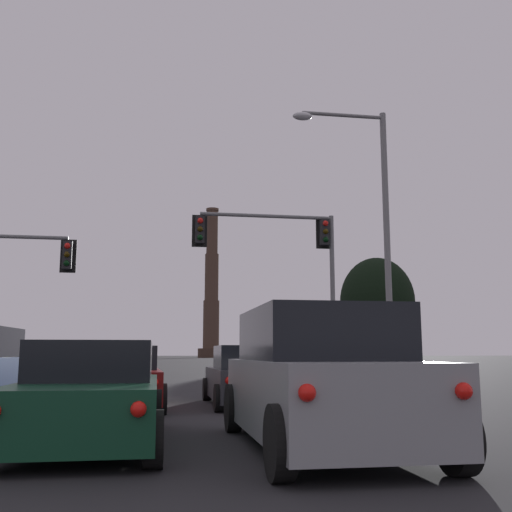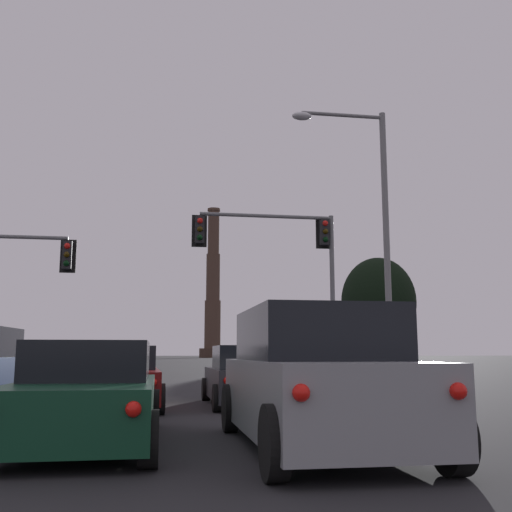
# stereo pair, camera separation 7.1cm
# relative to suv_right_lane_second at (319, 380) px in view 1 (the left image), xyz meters

# --- Properties ---
(suv_right_lane_second) EXTENTS (2.11, 4.91, 1.86)m
(suv_right_lane_second) POSITION_rel_suv_right_lane_second_xyz_m (0.00, 0.00, 0.00)
(suv_right_lane_second) COLOR gray
(suv_right_lane_second) RESTS_ON ground_plane
(sedan_center_lane_front) EXTENTS (2.12, 4.75, 1.43)m
(sedan_center_lane_front) POSITION_rel_suv_right_lane_second_xyz_m (-3.00, 6.77, -0.23)
(sedan_center_lane_front) COLOR maroon
(sedan_center_lane_front) RESTS_ON ground_plane
(sedan_center_lane_second) EXTENTS (1.99, 4.71, 1.43)m
(sedan_center_lane_second) POSITION_rel_suv_right_lane_second_xyz_m (-3.07, 0.90, -0.23)
(sedan_center_lane_second) COLOR #0F3823
(sedan_center_lane_second) RESTS_ON ground_plane
(hatchback_right_lane_front) EXTENTS (1.90, 4.11, 1.44)m
(hatchback_right_lane_front) POSITION_rel_suv_right_lane_second_xyz_m (0.02, 6.74, -0.23)
(hatchback_right_lane_front) COLOR #232328
(hatchback_right_lane_front) RESTS_ON ground_plane
(traffic_light_overhead_right) EXTENTS (5.67, 0.50, 6.62)m
(traffic_light_overhead_right) POSITION_rel_suv_right_lane_second_xyz_m (2.72, 14.34, 4.16)
(traffic_light_overhead_right) COLOR slate
(traffic_light_overhead_right) RESTS_ON ground_plane
(street_lamp) EXTENTS (3.16, 0.36, 9.11)m
(street_lamp) POSITION_rel_suv_right_lane_second_xyz_m (4.55, 9.93, 4.65)
(street_lamp) COLOR slate
(street_lamp) RESTS_ON ground_plane
(smokestack) EXTENTS (7.29, 7.29, 42.79)m
(smokestack) POSITION_rel_suv_right_lane_second_xyz_m (12.70, 161.43, 15.93)
(smokestack) COLOR #3C2B22
(smokestack) RESTS_ON ground_plane
(treeline_far_right) EXTENTS (11.64, 10.48, 16.08)m
(treeline_far_right) POSITION_rel_suv_right_lane_second_xyz_m (31.52, 80.80, 8.24)
(treeline_far_right) COLOR black
(treeline_far_right) RESTS_ON ground_plane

